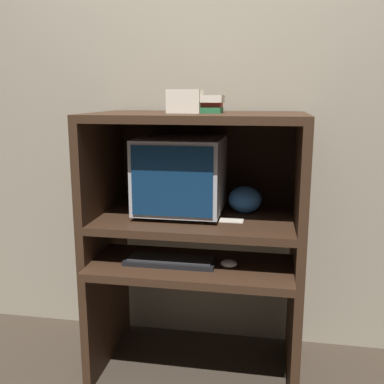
{
  "coord_description": "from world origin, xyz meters",
  "views": [
    {
      "loc": [
        0.34,
        -1.78,
        1.38
      ],
      "look_at": [
        -0.03,
        0.3,
        0.93
      ],
      "focal_mm": 42.0,
      "sensor_mm": 36.0,
      "label": 1
    }
  ],
  "objects_px": {
    "book_stack": "(205,104)",
    "keyboard": "(170,261)",
    "crt_monitor": "(181,175)",
    "mouse": "(229,264)",
    "snack_bag": "(245,200)",
    "storage_box": "(185,101)"
  },
  "relations": [
    {
      "from": "book_stack",
      "to": "keyboard",
      "type": "bearing_deg",
      "value": -121.85
    },
    {
      "from": "crt_monitor",
      "to": "mouse",
      "type": "distance_m",
      "value": 0.49
    },
    {
      "from": "keyboard",
      "to": "snack_bag",
      "type": "xyz_separation_m",
      "value": [
        0.32,
        0.27,
        0.24
      ]
    },
    {
      "from": "mouse",
      "to": "book_stack",
      "type": "distance_m",
      "value": 0.74
    },
    {
      "from": "crt_monitor",
      "to": "storage_box",
      "type": "xyz_separation_m",
      "value": [
        0.03,
        -0.04,
        0.35
      ]
    },
    {
      "from": "keyboard",
      "to": "storage_box",
      "type": "distance_m",
      "value": 0.74
    },
    {
      "from": "crt_monitor",
      "to": "snack_bag",
      "type": "distance_m",
      "value": 0.34
    },
    {
      "from": "keyboard",
      "to": "mouse",
      "type": "bearing_deg",
      "value": -0.35
    },
    {
      "from": "crt_monitor",
      "to": "book_stack",
      "type": "height_order",
      "value": "book_stack"
    },
    {
      "from": "mouse",
      "to": "book_stack",
      "type": "bearing_deg",
      "value": 124.86
    },
    {
      "from": "storage_box",
      "to": "keyboard",
      "type": "bearing_deg",
      "value": -102.21
    },
    {
      "from": "crt_monitor",
      "to": "snack_bag",
      "type": "xyz_separation_m",
      "value": [
        0.31,
        0.06,
        -0.13
      ]
    },
    {
      "from": "book_stack",
      "to": "crt_monitor",
      "type": "bearing_deg",
      "value": 174.82
    },
    {
      "from": "storage_box",
      "to": "mouse",
      "type": "bearing_deg",
      "value": -36.95
    },
    {
      "from": "keyboard",
      "to": "snack_bag",
      "type": "distance_m",
      "value": 0.48
    },
    {
      "from": "crt_monitor",
      "to": "mouse",
      "type": "bearing_deg",
      "value": -39.6
    },
    {
      "from": "snack_bag",
      "to": "book_stack",
      "type": "bearing_deg",
      "value": -160.47
    },
    {
      "from": "snack_bag",
      "to": "storage_box",
      "type": "bearing_deg",
      "value": -160.63
    },
    {
      "from": "mouse",
      "to": "storage_box",
      "type": "distance_m",
      "value": 0.77
    },
    {
      "from": "crt_monitor",
      "to": "book_stack",
      "type": "xyz_separation_m",
      "value": [
        0.12,
        -0.01,
        0.34
      ]
    },
    {
      "from": "book_stack",
      "to": "mouse",
      "type": "bearing_deg",
      "value": -55.14
    },
    {
      "from": "snack_bag",
      "to": "book_stack",
      "type": "relative_size",
      "value": 0.95
    }
  ]
}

